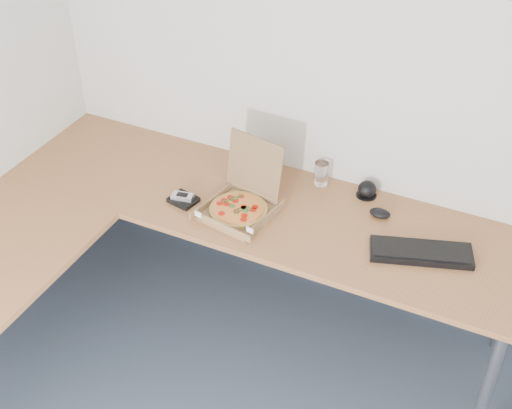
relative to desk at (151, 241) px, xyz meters
The scene contains 9 objects.
room_shell 1.39m from the desk, 49.77° to the right, with size 3.50×3.50×2.50m, color beige, non-canonical shape.
desk is the anchor object (origin of this frame).
pizza_box 0.44m from the desk, 49.98° to the left, with size 0.30×0.35×0.31m.
drinking_glass 0.89m from the desk, 52.75° to the left, with size 0.07×0.07×0.12m, color silver.
keyboard 1.19m from the desk, 19.47° to the left, with size 0.44×0.15×0.03m, color black.
mouse 1.05m from the desk, 33.40° to the left, with size 0.10×0.07×0.04m, color black.
wallet 0.29m from the desk, 89.53° to the left, with size 0.13×0.10×0.02m, color black.
phone 0.29m from the desk, 90.24° to the left, with size 0.10×0.05×0.02m, color #B2B5BA.
dome_speaker 1.05m from the desk, 42.49° to the left, with size 0.10×0.10×0.08m, color black.
Camera 1 is at (0.61, -0.94, 2.70)m, focal length 48.28 mm.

